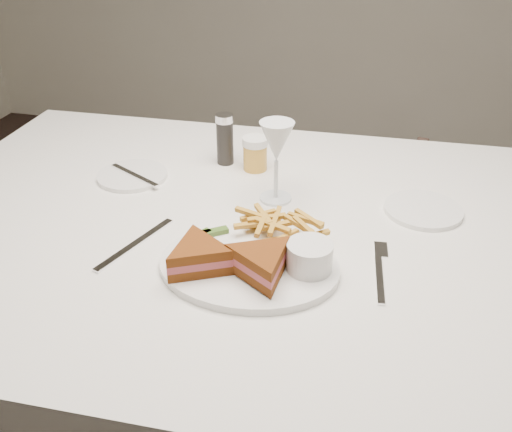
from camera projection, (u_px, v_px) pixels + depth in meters
name	position (u px, v px, depth m)	size (l,w,h in m)	color
table	(261.00, 362.00, 1.33)	(1.51, 1.01, 0.75)	silver
chair_far	(320.00, 215.00, 2.03)	(0.60, 0.56, 0.62)	#4F3A30
table_setting	(258.00, 222.00, 1.07)	(0.81, 0.57, 0.18)	white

